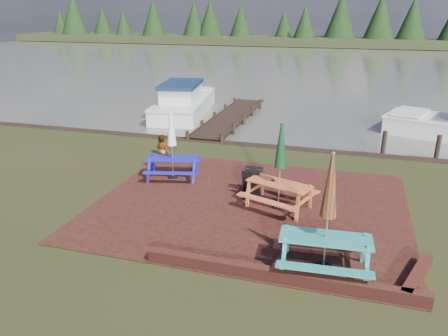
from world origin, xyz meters
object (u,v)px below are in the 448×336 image
at_px(jetty, 231,117).
at_px(picnic_table_red, 279,179).
at_px(chalkboard, 252,182).
at_px(person, 162,135).
at_px(boat_jetty, 184,103).
at_px(picnic_table_teal, 326,232).
at_px(picnic_table_blue, 172,155).

bearing_deg(jetty, picnic_table_red, -66.95).
xyz_separation_m(chalkboard, jetty, (-3.39, 9.54, -0.34)).
bearing_deg(chalkboard, person, 145.51).
relative_size(boat_jetty, person, 4.57).
bearing_deg(jetty, picnic_table_teal, -65.97).
relative_size(picnic_table_teal, picnic_table_red, 1.06).
height_order(picnic_table_blue, jetty, picnic_table_blue).
bearing_deg(person, picnic_table_red, 162.80).
bearing_deg(picnic_table_teal, person, 132.18).
distance_m(picnic_table_red, boat_jetty, 13.65).
bearing_deg(boat_jetty, person, -83.55).
bearing_deg(chalkboard, picnic_table_blue, 166.58).
bearing_deg(boat_jetty, picnic_table_red, -65.93).
height_order(chalkboard, person, person).
xyz_separation_m(picnic_table_teal, jetty, (-5.87, 13.16, -0.85)).
bearing_deg(picnic_table_teal, boat_jetty, 118.10).
relative_size(picnic_table_teal, boat_jetty, 0.36).
bearing_deg(boat_jetty, chalkboard, -67.91).
distance_m(picnic_table_red, jetty, 11.11).
height_order(picnic_table_blue, boat_jetty, picnic_table_blue).
bearing_deg(person, chalkboard, 162.85).
xyz_separation_m(picnic_table_red, chalkboard, (-0.95, 0.65, -0.45)).
distance_m(picnic_table_red, chalkboard, 1.23).
height_order(picnic_table_red, chalkboard, picnic_table_red).
bearing_deg(picnic_table_red, person, 165.25).
distance_m(picnic_table_teal, boat_jetty, 16.97).
relative_size(picnic_table_teal, jetty, 0.30).
distance_m(picnic_table_blue, chalkboard, 3.04).
distance_m(jetty, boat_jetty, 3.37).
distance_m(picnic_table_red, picnic_table_blue, 4.10).
height_order(picnic_table_red, picnic_table_blue, picnic_table_red).
distance_m(chalkboard, person, 5.26).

